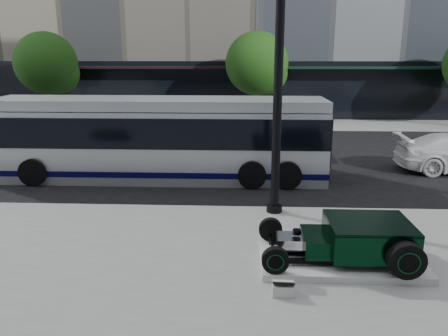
{
  "coord_description": "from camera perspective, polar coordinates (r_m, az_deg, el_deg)",
  "views": [
    {
      "loc": [
        0.23,
        -14.14,
        4.46
      ],
      "look_at": [
        -0.33,
        -1.7,
        1.2
      ],
      "focal_mm": 35.0,
      "sensor_mm": 36.0,
      "label": 1
    }
  ],
  "objects": [
    {
      "name": "sidewalk_far",
      "position": [
        28.48,
        2.09,
        5.76
      ],
      "size": [
        70.0,
        4.0,
        0.12
      ],
      "primitive_type": "cube",
      "color": "gray",
      "rests_on": "ground"
    },
    {
      "name": "ground",
      "position": [
        14.83,
        1.57,
        -2.84
      ],
      "size": [
        120.0,
        120.0,
        0.0
      ],
      "primitive_type": "plane",
      "color": "black",
      "rests_on": "ground"
    },
    {
      "name": "display_plinth",
      "position": [
        9.86,
        14.94,
        -11.5
      ],
      "size": [
        3.4,
        1.8,
        0.15
      ],
      "primitive_type": "cube",
      "color": "silver",
      "rests_on": "sidewalk_near"
    },
    {
      "name": "street_trees",
      "position": [
        27.24,
        4.62,
        13.16
      ],
      "size": [
        29.8,
        3.8,
        5.7
      ],
      "color": "black",
      "rests_on": "sidewalk_far"
    },
    {
      "name": "transit_bus",
      "position": [
        16.17,
        -8.45,
        3.91
      ],
      "size": [
        12.12,
        2.88,
        2.92
      ],
      "color": "silver",
      "rests_on": "ground"
    },
    {
      "name": "hot_rod",
      "position": [
        9.73,
        17.07,
        -8.77
      ],
      "size": [
        3.22,
        2.0,
        0.81
      ],
      "color": "black",
      "rests_on": "display_plinth"
    },
    {
      "name": "info_plaque",
      "position": [
        8.47,
        7.74,
        -15.31
      ],
      "size": [
        0.41,
        0.32,
        0.31
      ],
      "color": "silver",
      "rests_on": "sidewalk_near"
    },
    {
      "name": "lamppost",
      "position": [
        11.8,
        7.1,
        11.47
      ],
      "size": [
        0.44,
        0.44,
        8.01
      ],
      "color": "black",
      "rests_on": "sidewalk_near"
    }
  ]
}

